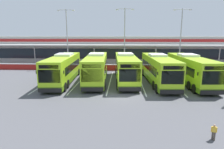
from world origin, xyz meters
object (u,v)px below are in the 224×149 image
(coach_bus_left_centre, at_px, (96,68))
(coach_bus_centre, at_px, (126,68))
(coach_bus_leftmost, at_px, (63,69))
(coach_bus_right_centre, at_px, (158,70))
(lamp_post_west, at_px, (67,35))
(pedestrian_child, at_px, (214,132))
(lamp_post_centre, at_px, (125,35))
(lamp_post_east, at_px, (181,35))
(coach_bus_rightmost, at_px, (190,70))

(coach_bus_left_centre, height_order, coach_bus_centre, same)
(coach_bus_leftmost, bearing_deg, coach_bus_right_centre, 0.39)
(coach_bus_right_centre, bearing_deg, lamp_post_west, 143.16)
(coach_bus_centre, xyz_separation_m, lamp_post_west, (-11.01, 10.65, 4.50))
(pedestrian_child, height_order, lamp_post_west, lamp_post_west)
(coach_bus_centre, relative_size, lamp_post_centre, 1.12)
(coach_bus_centre, distance_m, lamp_post_centre, 10.85)
(coach_bus_right_centre, relative_size, lamp_post_west, 1.12)
(lamp_post_centre, xyz_separation_m, lamp_post_east, (10.41, 1.10, 0.00))
(coach_bus_centre, bearing_deg, pedestrian_child, -71.40)
(coach_bus_centre, distance_m, lamp_post_east, 15.70)
(coach_bus_centre, bearing_deg, coach_bus_right_centre, -10.75)
(coach_bus_leftmost, height_order, lamp_post_west, lamp_post_west)
(coach_bus_right_centre, xyz_separation_m, lamp_post_centre, (-4.42, 10.69, 4.50))
(lamp_post_west, bearing_deg, lamp_post_east, 0.87)
(coach_bus_left_centre, xyz_separation_m, coach_bus_centre, (4.03, 0.28, 0.00))
(coach_bus_right_centre, bearing_deg, lamp_post_east, 63.07)
(coach_bus_centre, relative_size, lamp_post_east, 1.12)
(coach_bus_leftmost, distance_m, lamp_post_west, 12.67)
(coach_bus_centre, height_order, coach_bus_rightmost, same)
(coach_bus_left_centre, relative_size, coach_bus_right_centre, 1.00)
(coach_bus_right_centre, distance_m, coach_bus_rightmost, 4.06)
(coach_bus_leftmost, relative_size, coach_bus_centre, 1.00)
(coach_bus_left_centre, relative_size, pedestrian_child, 12.22)
(pedestrian_child, height_order, lamp_post_centre, lamp_post_centre)
(coach_bus_leftmost, distance_m, coach_bus_left_centre, 4.43)
(lamp_post_west, xyz_separation_m, lamp_post_east, (21.30, 0.32, 0.00))
(coach_bus_leftmost, xyz_separation_m, coach_bus_centre, (8.42, 0.90, 0.00))
(coach_bus_rightmost, xyz_separation_m, lamp_post_east, (1.93, 11.72, 4.50))
(coach_bus_left_centre, distance_m, pedestrian_child, 17.51)
(coach_bus_right_centre, xyz_separation_m, lamp_post_east, (5.99, 11.79, 4.50))
(coach_bus_left_centre, relative_size, lamp_post_west, 1.12)
(lamp_post_centre, bearing_deg, lamp_post_east, 6.03)
(coach_bus_left_centre, height_order, coach_bus_rightmost, same)
(coach_bus_leftmost, height_order, coach_bus_right_centre, same)
(pedestrian_child, bearing_deg, coach_bus_left_centre, 121.53)
(coach_bus_centre, distance_m, coach_bus_rightmost, 8.39)
(coach_bus_leftmost, relative_size, pedestrian_child, 12.22)
(coach_bus_leftmost, height_order, coach_bus_centre, same)
(coach_bus_centre, xyz_separation_m, coach_bus_rightmost, (8.36, -0.75, 0.00))
(coach_bus_rightmost, distance_m, lamp_post_west, 22.92)
(coach_bus_left_centre, height_order, lamp_post_east, lamp_post_east)
(lamp_post_west, bearing_deg, coach_bus_left_centre, -57.43)
(lamp_post_east, bearing_deg, lamp_post_centre, -173.97)
(coach_bus_left_centre, xyz_separation_m, pedestrian_child, (9.14, -14.89, -1.24))
(coach_bus_centre, relative_size, coach_bus_right_centre, 1.00)
(coach_bus_centre, xyz_separation_m, lamp_post_east, (10.29, 10.98, 4.50))
(coach_bus_left_centre, distance_m, coach_bus_centre, 4.04)
(coach_bus_rightmost, height_order, lamp_post_east, lamp_post_east)
(coach_bus_right_centre, relative_size, pedestrian_child, 12.22)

